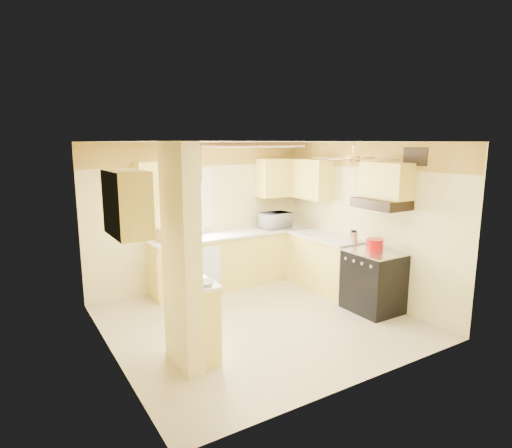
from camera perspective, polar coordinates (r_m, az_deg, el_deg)
floor at (r=6.21m, az=0.41°, el=-12.82°), size 4.00×4.00×0.00m
ceiling at (r=5.69m, az=0.45°, el=10.91°), size 4.00×4.00×0.00m
wall_back at (r=7.48m, az=-7.32°, el=1.17°), size 4.00×0.00×4.00m
wall_front at (r=4.38m, az=13.78°, el=-5.94°), size 4.00×0.00×4.00m
wall_left at (r=5.09m, az=-19.10°, el=-3.91°), size 0.00×3.80×3.80m
wall_right at (r=7.07m, az=14.30°, el=0.37°), size 0.00×3.80×3.80m
wallpaper_border at (r=7.36m, az=-7.45°, el=9.24°), size 4.00×0.02×0.40m
partition_column at (r=4.75m, az=-9.94°, el=-4.47°), size 0.20×0.70×2.50m
partition_ledge at (r=5.10m, az=-7.29°, el=-12.86°), size 0.25×0.55×0.90m
ledge_top at (r=4.93m, az=-7.42°, el=-7.85°), size 0.28×0.58×0.04m
lower_cabinets_back at (r=7.60m, az=-2.79°, el=-4.77°), size 3.00×0.60×0.90m
lower_cabinets_right at (r=7.47m, az=9.10°, el=-5.17°), size 0.60×1.40×0.90m
countertop_back at (r=7.48m, az=-2.78°, el=-1.32°), size 3.04×0.64×0.04m
countertop_right at (r=7.35m, az=9.15°, el=-1.66°), size 0.64×1.44×0.04m
dishwasher_panel at (r=7.02m, az=-6.95°, el=-6.34°), size 0.58×0.02×0.80m
window at (r=7.32m, az=-9.11°, el=3.30°), size 0.92×0.02×1.02m
upper_cab_back_left at (r=6.93m, az=-13.27°, el=5.22°), size 0.60×0.35×0.70m
upper_cab_back_right at (r=8.01m, az=3.31°, el=6.21°), size 0.90×0.35×0.70m
upper_cab_right at (r=7.80m, az=6.99°, el=6.02°), size 0.35×1.00×0.70m
upper_cab_left_wall at (r=4.77m, az=-16.83°, el=2.64°), size 0.35×0.75×0.70m
upper_cab_over_stove at (r=6.48m, az=17.00°, el=5.56°), size 0.35×0.76×0.52m
stove at (r=6.66m, az=15.39°, el=-7.33°), size 0.68×0.77×0.92m
range_hood at (r=6.46m, az=16.33°, el=2.63°), size 0.50×0.76×0.14m
poster_menu at (r=4.68m, az=-8.91°, el=2.81°), size 0.02×0.42×0.57m
poster_nashville at (r=4.81m, az=-8.68°, el=-4.88°), size 0.02×0.42×0.57m
ceiling_light_panel at (r=6.17m, az=-1.26°, el=10.49°), size 1.35×0.95×0.06m
ceiling_fan at (r=5.76m, az=12.79°, el=8.52°), size 1.15×1.15×0.26m
vent_grate at (r=6.36m, az=20.49°, el=8.42°), size 0.02×0.40×0.25m
microwave at (r=7.85m, az=2.62°, el=0.49°), size 0.53×0.36×0.29m
bowl at (r=4.79m, az=-6.74°, el=-7.81°), size 0.24×0.24×0.05m
dutch_oven at (r=6.57m, az=15.55°, el=-2.67°), size 0.26×0.26×0.17m
kettle at (r=6.87m, az=12.89°, el=-1.69°), size 0.13×0.13×0.20m
dish_rack at (r=6.99m, az=-11.63°, el=-1.58°), size 0.40×0.32×0.21m
utensil_crock at (r=7.33m, az=-7.51°, el=-0.94°), size 0.11×0.11×0.21m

